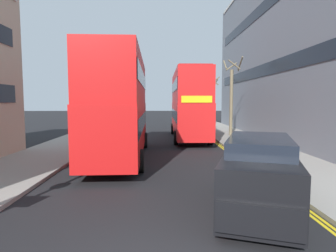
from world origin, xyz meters
TOP-DOWN VIEW (x-y plane):
  - sidewalk_right at (6.50, 16.00)m, footprint 4.00×80.00m
  - sidewalk_left at (-6.50, 16.00)m, footprint 4.00×80.00m
  - kerb_line_outer at (4.40, 14.00)m, footprint 0.10×56.00m
  - kerb_line_inner at (4.24, 14.00)m, footprint 0.10×56.00m
  - double_decker_bus_away at (-2.14, 11.21)m, footprint 2.99×10.86m
  - double_decker_bus_oncoming at (2.48, 19.18)m, footprint 2.86×10.83m
  - taxi_minivan at (2.89, 3.36)m, footprint 3.32×5.16m
  - pedestrian_far at (5.86, 26.42)m, footprint 0.34×0.22m
  - street_tree_near at (6.33, 20.23)m, footprint 1.46×1.49m
  - street_tree_mid at (5.02, 39.80)m, footprint 1.62×1.62m
  - street_tree_far at (6.71, 31.75)m, footprint 2.26×2.28m
  - townhouse_terrace_right at (13.50, 20.23)m, footprint 10.08×28.00m

SIDE VIEW (x-z plane):
  - kerb_line_outer at x=4.40m, z-range 0.00..0.01m
  - kerb_line_inner at x=4.24m, z-range 0.00..0.01m
  - sidewalk_right at x=6.50m, z-range 0.00..0.14m
  - sidewalk_left at x=-6.50m, z-range 0.00..0.14m
  - pedestrian_far at x=5.86m, z-range 0.18..1.80m
  - taxi_minivan at x=2.89m, z-range 0.01..2.13m
  - street_tree_mid at x=5.02m, z-range 0.02..5.59m
  - double_decker_bus_away at x=-2.14m, z-range 0.21..5.85m
  - double_decker_bus_oncoming at x=2.48m, z-range 0.21..5.85m
  - street_tree_far at x=6.71m, z-range 0.18..6.45m
  - street_tree_near at x=6.33m, z-range 0.09..6.91m
  - townhouse_terrace_right at x=13.50m, z-range 0.00..14.98m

